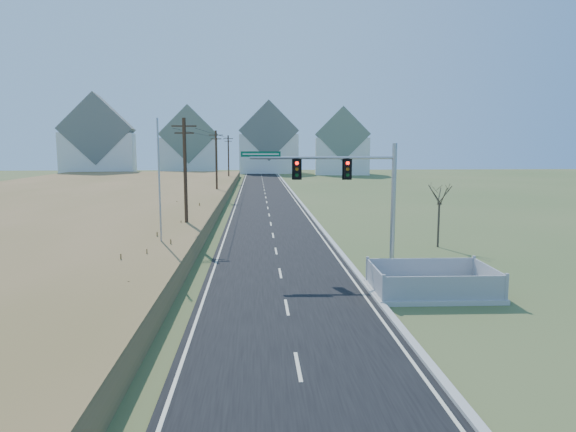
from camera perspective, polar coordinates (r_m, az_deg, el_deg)
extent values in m
plane|color=#475A2C|center=(24.35, -0.42, -8.80)|extent=(260.00, 260.00, 0.00)
cube|color=black|center=(73.64, -2.54, 2.36)|extent=(8.00, 180.00, 0.06)
cube|color=#B2AFA8|center=(73.82, 0.68, 2.42)|extent=(0.30, 180.00, 0.18)
cube|color=#9A7045|center=(67.56, -23.20, 1.78)|extent=(38.00, 110.00, 1.30)
cylinder|color=#422D1E|center=(38.74, -11.33, 3.99)|extent=(0.26, 0.26, 9.00)
cube|color=#422D1E|center=(38.69, -11.48, 9.76)|extent=(1.80, 0.10, 0.10)
cube|color=#422D1E|center=(38.67, -11.46, 9.02)|extent=(1.40, 0.10, 0.10)
cylinder|color=#422D1E|center=(68.55, -7.96, 5.64)|extent=(0.26, 0.26, 9.00)
cube|color=#422D1E|center=(68.52, -8.02, 8.90)|extent=(1.80, 0.10, 0.10)
cube|color=#422D1E|center=(68.51, -8.01, 8.48)|extent=(1.40, 0.10, 0.10)
cylinder|color=#422D1E|center=(98.48, -6.63, 6.28)|extent=(0.26, 0.26, 9.00)
cube|color=#422D1E|center=(98.46, -6.66, 8.55)|extent=(1.80, 0.10, 0.10)
cube|color=#422D1E|center=(98.45, -6.66, 8.25)|extent=(1.40, 0.10, 0.10)
cube|color=silver|center=(128.68, -20.26, 6.41)|extent=(17.38, 13.12, 10.00)
cube|color=slate|center=(128.72, -20.38, 9.03)|extent=(17.69, 13.38, 16.29)
cube|color=silver|center=(132.39, -10.87, 6.55)|extent=(14.66, 10.95, 9.00)
cube|color=slate|center=(132.40, -10.93, 8.89)|extent=(14.93, 11.17, 14.26)
cube|color=silver|center=(135.36, -2.17, 6.92)|extent=(15.00, 10.00, 10.00)
cube|color=slate|center=(135.40, -2.19, 9.42)|extent=(15.27, 10.20, 15.27)
cube|color=silver|center=(129.09, 5.98, 6.62)|extent=(13.87, 10.31, 9.00)
cube|color=slate|center=(129.10, 6.01, 9.02)|extent=(14.12, 10.51, 13.24)
cylinder|color=#9EA0A5|center=(30.35, 11.43, -5.42)|extent=(0.61, 0.61, 0.20)
cylinder|color=#9EA0A5|center=(29.76, 11.61, 1.07)|extent=(0.26, 0.26, 7.11)
cylinder|color=#9EA0A5|center=(29.02, 3.82, 6.48)|extent=(8.12, 0.66, 0.16)
cube|color=black|center=(29.17, 6.61, 5.22)|extent=(0.36, 0.30, 1.05)
cube|color=black|center=(28.99, 0.99, 5.26)|extent=(0.36, 0.30, 1.05)
cube|color=#05583A|center=(29.00, -3.05, 6.89)|extent=(2.23, 0.18, 0.30)
cube|color=#B7B5AD|center=(25.52, 15.65, -8.06)|extent=(5.84, 4.07, 0.22)
cube|color=#9B9B9F|center=(23.69, 17.06, -7.70)|extent=(5.45, 0.20, 1.09)
cube|color=#9B9B9F|center=(27.04, 14.53, -5.70)|extent=(5.45, 0.20, 1.09)
cube|color=#9B9B9F|center=(24.66, 9.63, -6.85)|extent=(0.16, 3.64, 1.09)
cube|color=#9B9B9F|center=(26.32, 21.40, -6.36)|extent=(0.16, 3.64, 1.09)
cube|color=white|center=(27.29, 14.59, -6.42)|extent=(0.55, 0.21, 0.70)
cube|color=red|center=(27.26, 14.59, -6.44)|extent=(0.44, 0.15, 0.20)
cylinder|color=#B7B5AD|center=(31.99, -13.83, -4.84)|extent=(0.39, 0.39, 0.17)
cylinder|color=#9EA0A5|center=(31.36, -14.08, 2.68)|extent=(0.11, 0.11, 8.58)
cylinder|color=#4C3F33|center=(36.89, 16.38, -0.97)|extent=(0.14, 0.14, 3.09)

